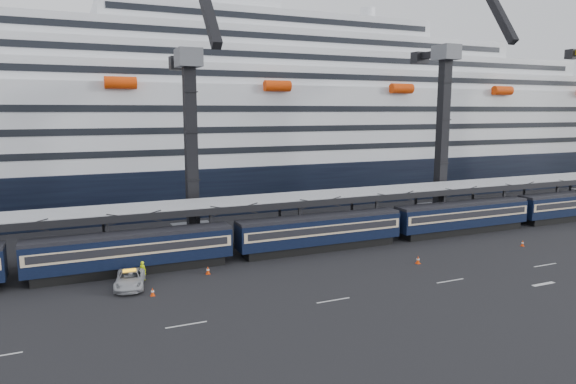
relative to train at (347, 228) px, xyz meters
name	(u,v)px	position (x,y,z in m)	size (l,w,h in m)	color
ground	(438,266)	(4.65, -10.00, -2.20)	(260.00, 260.00, 0.00)	black
lane_markings	(542,271)	(12.80, -15.23, -2.19)	(111.00, 4.27, 0.02)	beige
train	(347,228)	(0.00, 0.00, 0.00)	(133.05, 3.00, 4.05)	black
canopy	(364,193)	(4.65, 4.00, 3.05)	(130.00, 6.25, 5.53)	#919399
cruise_ship	(262,127)	(3.57, 35.99, 10.14)	(214.09, 28.84, 34.00)	black
crane_dark_near	(192,140)	(-15.35, 8.59, 9.73)	(4.50, 17.75, 35.08)	#4F5157
crane_dark_mid	(445,124)	(19.65, 7.59, 11.16)	(4.50, 18.24, 39.64)	#4F5157
pickup_truck	(130,279)	(-24.07, -4.09, -1.48)	(2.39, 5.19, 1.44)	#A8AAB0
worker	(143,270)	(-22.75, -2.50, -1.33)	(0.64, 0.42, 1.75)	#D9FF0D
traffic_cone_b	(208,270)	(-16.91, -3.26, -1.82)	(0.39, 0.39, 0.78)	#E83B07
traffic_cone_c	(153,292)	(-22.62, -7.05, -1.84)	(0.37, 0.37, 0.74)	#E83B07
traffic_cone_d	(418,260)	(3.33, -8.49, -1.78)	(0.42, 0.42, 0.85)	#E83B07
traffic_cone_e	(523,243)	(18.46, -7.76, -1.85)	(0.35, 0.35, 0.71)	#E83B07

